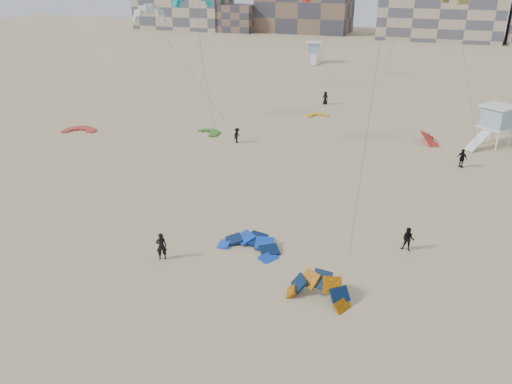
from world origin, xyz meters
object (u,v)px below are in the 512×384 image
at_px(kite_ground_blue, 249,249).
at_px(kitesurfer_main, 161,246).
at_px(kite_ground_orange, 318,299).
at_px(lifeguard_tower_near, 496,126).

height_order(kite_ground_blue, kitesurfer_main, kitesurfer_main).
bearing_deg(kite_ground_orange, kitesurfer_main, -176.38).
bearing_deg(kite_ground_blue, kitesurfer_main, -135.92).
relative_size(kite_ground_blue, lifeguard_tower_near, 0.67).
distance_m(kite_ground_orange, lifeguard_tower_near, 35.68).
distance_m(kite_ground_blue, lifeguard_tower_near, 34.37).
height_order(kite_ground_orange, kitesurfer_main, kitesurfer_main).
bearing_deg(kitesurfer_main, lifeguard_tower_near, -155.62).
xyz_separation_m(kite_ground_blue, lifeguard_tower_near, (16.10, 30.29, 2.14)).
bearing_deg(kite_ground_blue, lifeguard_tower_near, 71.59).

